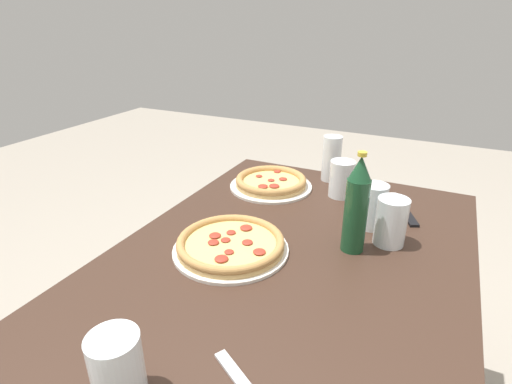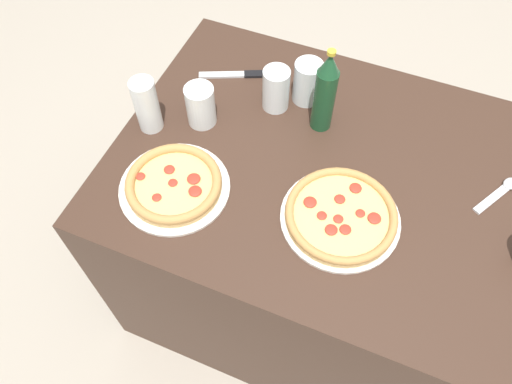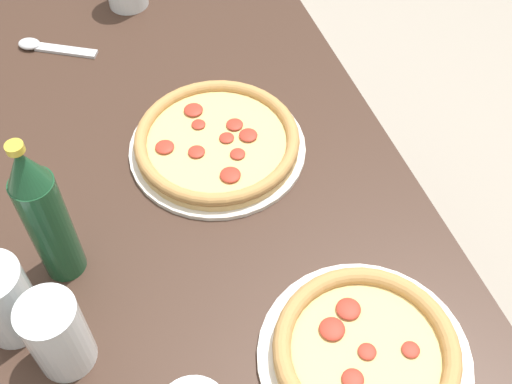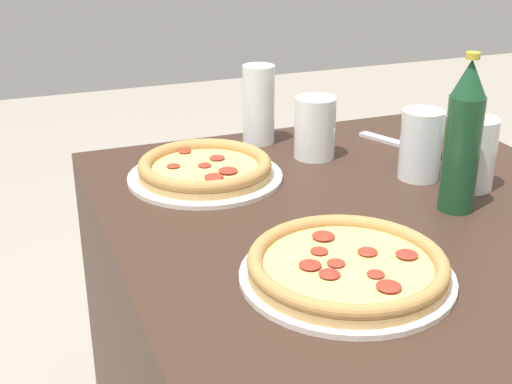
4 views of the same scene
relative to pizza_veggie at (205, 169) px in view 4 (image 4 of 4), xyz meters
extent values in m
cylinder|color=silver|center=(0.00, 0.00, -0.01)|extent=(0.28, 0.28, 0.01)
cylinder|color=tan|center=(0.00, 0.00, 0.00)|extent=(0.24, 0.24, 0.01)
cylinder|color=#E5C170|center=(0.00, 0.00, 0.00)|extent=(0.21, 0.21, 0.00)
torus|color=tan|center=(0.00, 0.00, 0.01)|extent=(0.24, 0.24, 0.02)
ellipsoid|color=#A83323|center=(0.00, 0.00, 0.01)|extent=(0.02, 0.02, 0.01)
ellipsoid|color=#A83323|center=(0.04, 0.03, 0.01)|extent=(0.03, 0.03, 0.01)
ellipsoid|color=#A83323|center=(-0.09, -0.01, 0.01)|extent=(0.02, 0.02, 0.01)
ellipsoid|color=#A83323|center=(-0.02, -0.05, 0.01)|extent=(0.02, 0.02, 0.01)
ellipsoid|color=#A83323|center=(-0.03, 0.03, 0.01)|extent=(0.03, 0.03, 0.01)
ellipsoid|color=#A83323|center=(0.06, 0.00, 0.01)|extent=(0.03, 0.03, 0.01)
cylinder|color=silver|center=(0.41, 0.07, -0.01)|extent=(0.29, 0.29, 0.01)
cylinder|color=tan|center=(0.41, 0.07, 0.00)|extent=(0.26, 0.26, 0.01)
cylinder|color=#E5C170|center=(0.41, 0.07, 0.00)|extent=(0.23, 0.23, 0.00)
torus|color=tan|center=(0.41, 0.07, 0.01)|extent=(0.27, 0.27, 0.02)
ellipsoid|color=#A83323|center=(0.40, 0.02, 0.01)|extent=(0.03, 0.03, 0.01)
ellipsoid|color=#A83323|center=(0.33, 0.07, 0.01)|extent=(0.03, 0.03, 0.01)
ellipsoid|color=#A83323|center=(0.39, 0.11, 0.01)|extent=(0.03, 0.03, 0.01)
ellipsoid|color=#A83323|center=(0.41, 0.06, 0.01)|extent=(0.02, 0.02, 0.01)
ellipsoid|color=#A83323|center=(0.42, 0.15, 0.01)|extent=(0.03, 0.03, 0.01)
ellipsoid|color=#A83323|center=(0.48, 0.09, 0.01)|extent=(0.03, 0.03, 0.01)
ellipsoid|color=#A83323|center=(0.45, 0.09, 0.01)|extent=(0.02, 0.02, 0.01)
ellipsoid|color=#A83323|center=(0.43, 0.03, 0.01)|extent=(0.03, 0.03, 0.01)
ellipsoid|color=#A83323|center=(0.37, 0.05, 0.01)|extent=(0.02, 0.02, 0.01)
cylinder|color=white|center=(0.20, 0.42, 0.04)|extent=(0.08, 0.08, 0.12)
cylinder|color=orange|center=(0.20, 0.42, 0.03)|extent=(0.06, 0.06, 0.09)
cylinder|color=white|center=(-0.03, 0.23, 0.04)|extent=(0.08, 0.08, 0.12)
cylinder|color=maroon|center=(-0.03, 0.23, 0.03)|extent=(0.06, 0.06, 0.08)
cylinder|color=white|center=(-0.15, 0.16, 0.06)|extent=(0.06, 0.06, 0.16)
cylinder|color=silver|center=(-0.15, 0.16, 0.05)|extent=(0.05, 0.05, 0.13)
cylinder|color=white|center=(0.13, 0.36, 0.04)|extent=(0.07, 0.07, 0.12)
cylinder|color=#935123|center=(0.13, 0.36, 0.02)|extent=(0.06, 0.06, 0.06)
cylinder|color=#194728|center=(0.27, 0.34, 0.08)|extent=(0.06, 0.06, 0.19)
cone|color=#194728|center=(0.27, 0.34, 0.20)|extent=(0.05, 0.05, 0.06)
cylinder|color=gold|center=(0.27, 0.34, 0.23)|extent=(0.02, 0.02, 0.01)
cube|color=black|center=(0.04, 0.45, -0.02)|extent=(0.09, 0.06, 0.01)
cube|color=silver|center=(-0.06, 0.41, -0.02)|extent=(0.13, 0.07, 0.01)
camera|label=1|loc=(1.14, 0.50, 0.52)|focal=28.00mm
camera|label=2|loc=(0.45, -0.56, 1.02)|focal=35.00mm
camera|label=3|loc=(-0.27, 0.24, 0.77)|focal=45.00mm
camera|label=4|loc=(1.14, -0.34, 0.46)|focal=50.00mm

